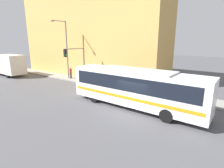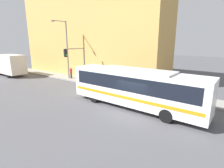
% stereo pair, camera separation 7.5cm
% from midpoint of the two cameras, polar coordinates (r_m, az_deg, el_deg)
% --- Properties ---
extents(ground_plane, '(120.00, 120.00, 0.00)m').
position_cam_midpoint_polar(ground_plane, '(13.95, 6.45, -9.17)').
color(ground_plane, '#515156').
extents(sidewalk, '(2.52, 70.00, 0.16)m').
position_cam_midpoint_polar(sidewalk, '(31.69, -20.98, 3.19)').
color(sidewalk, gray).
rests_on(sidewalk, ground_plane).
extents(building_facade, '(6.00, 25.46, 12.80)m').
position_cam_midpoint_polar(building_facade, '(29.17, -7.67, 15.62)').
color(building_facade, tan).
rests_on(building_facade, ground_plane).
extents(city_bus, '(2.76, 11.55, 3.24)m').
position_cam_midpoint_polar(city_bus, '(14.38, 7.24, -0.63)').
color(city_bus, white).
rests_on(city_bus, ground_plane).
extents(delivery_truck, '(2.42, 6.86, 3.36)m').
position_cam_midpoint_polar(delivery_truck, '(32.53, -30.74, 5.50)').
color(delivery_truck, silver).
rests_on(delivery_truck, ground_plane).
extents(fire_hydrant, '(0.21, 0.28, 0.80)m').
position_cam_midpoint_polar(fire_hydrant, '(19.47, 5.73, -0.72)').
color(fire_hydrant, red).
rests_on(fire_hydrant, sidewalk).
extents(traffic_light_pole, '(3.28, 0.35, 4.51)m').
position_cam_midpoint_polar(traffic_light_pole, '(22.59, -11.51, 8.15)').
color(traffic_light_pole, slate).
rests_on(traffic_light_pole, sidewalk).
extents(street_lamp, '(2.44, 0.28, 7.94)m').
position_cam_midpoint_polar(street_lamp, '(25.68, -15.14, 11.98)').
color(street_lamp, slate).
rests_on(street_lamp, sidewalk).
extents(pedestrian_near_corner, '(0.34, 0.34, 1.60)m').
position_cam_midpoint_polar(pedestrian_near_corner, '(26.02, -13.41, 3.58)').
color(pedestrian_near_corner, '#47382D').
rests_on(pedestrian_near_corner, sidewalk).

